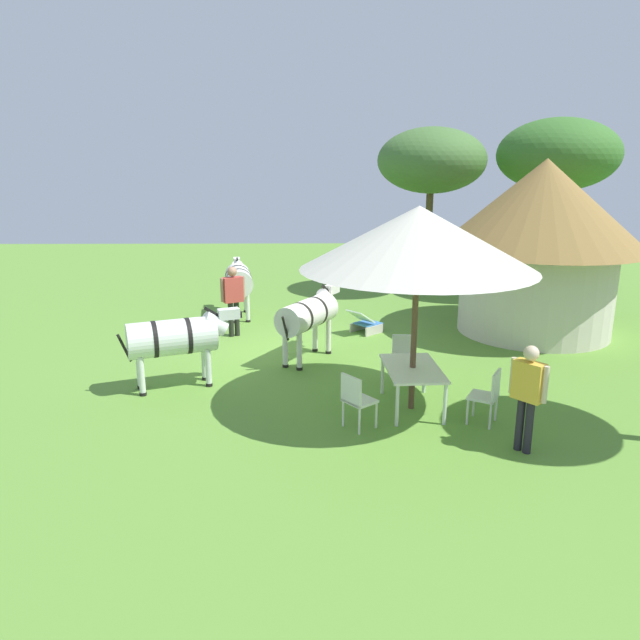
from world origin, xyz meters
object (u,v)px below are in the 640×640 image
Objects in this scene: shade_umbrella at (418,238)px; guest_beside_umbrella at (528,389)px; standing_watcher at (233,295)px; patio_dining_table at (412,372)px; patio_chair_east_end at (488,393)px; zebra_toward_hut at (239,280)px; zebra_nearest_camera at (309,315)px; acacia_tree_behind_hut at (432,161)px; patio_chair_near_lawn at (404,355)px; striped_lounge_chair at (365,323)px; patio_chair_west_end at (356,398)px; zebra_by_umbrella at (175,338)px; acacia_tree_right_background at (558,155)px; thatched_hut at (540,236)px.

shade_umbrella is 2.84m from guest_beside_umbrella.
shade_umbrella is at bearing 101.10° from standing_watcher.
patio_dining_table is 1.70× the size of patio_chair_east_end.
standing_watcher is 1.84m from zebra_toward_hut.
shade_umbrella reaches higher than zebra_toward_hut.
standing_watcher is 2.54m from zebra_nearest_camera.
zebra_toward_hut is 0.41× the size of acacia_tree_behind_hut.
patio_chair_near_lawn is at bearing -5.92° from zebra_nearest_camera.
patio_dining_table reaches higher than striped_lounge_chair.
patio_chair_near_lawn is at bearing 111.40° from standing_watcher.
guest_beside_umbrella is 0.31× the size of acacia_tree_behind_hut.
patio_dining_table is 3.16m from zebra_nearest_camera.
patio_chair_near_lawn and patio_chair_west_end have the same top height.
zebra_toward_hut reaches higher than striped_lounge_chair.
zebra_by_umbrella is at bearing -37.41° from acacia_tree_behind_hut.
standing_watcher is 0.32× the size of acacia_tree_right_background.
zebra_toward_hut is (-6.22, -3.65, -1.89)m from shade_umbrella.
standing_watcher is 3.28m from striped_lounge_chair.
shade_umbrella is at bearing 90.00° from patio_chair_east_end.
standing_watcher is (-4.38, -3.56, -1.88)m from shade_umbrella.
acacia_tree_right_background is (-7.25, 5.51, 3.75)m from patio_chair_near_lawn.
shade_umbrella is 4.22× the size of patio_chair_east_end.
zebra_toward_hut is at bearing -62.84° from acacia_tree_behind_hut.
guest_beside_umbrella is (2.85, 1.30, 0.44)m from patio_chair_near_lawn.
striped_lounge_chair is at bearing 85.93° from zebra_nearest_camera.
patio_chair_near_lawn is 9.85m from acacia_tree_right_background.
guest_beside_umbrella reaches higher than zebra_by_umbrella.
standing_watcher is (-5.95, -4.93, 0.06)m from guest_beside_umbrella.
patio_dining_table is 1.29m from patio_chair_east_end.
acacia_tree_right_background reaches higher than zebra_toward_hut.
zebra_by_umbrella is at bearing -117.05° from zebra_nearest_camera.
shade_umbrella is 2.48× the size of patio_dining_table.
striped_lounge_chair is (-6.18, -1.74, -0.71)m from guest_beside_umbrella.
striped_lounge_chair is (-4.61, -0.38, -2.65)m from shade_umbrella.
patio_chair_near_lawn is at bearing -34.30° from striped_lounge_chair.
shade_umbrella is 2.24× the size of standing_watcher.
standing_watcher is (-5.17, -2.56, 0.50)m from patio_chair_west_end.
thatched_hut is at bearing 49.04° from striped_lounge_chair.
standing_watcher is 7.90m from acacia_tree_behind_hut.
zebra_toward_hut reaches higher than patio_chair_west_end.
patio_chair_west_end is 1.00× the size of patio_chair_east_end.
zebra_nearest_camera is at bearing -69.51° from thatched_hut.
patio_chair_near_lawn is 6.20m from zebra_toward_hut.
acacia_tree_behind_hut is (-2.88, 5.62, 3.09)m from zebra_toward_hut.
acacia_tree_right_background reaches higher than patio_chair_east_end.
acacia_tree_right_background is (-3.85, 1.79, 1.90)m from thatched_hut.
acacia_tree_right_background is at bearing 4.96° from zebra_toward_hut.
patio_chair_near_lawn is 2.33m from patio_chair_west_end.
standing_watcher is 0.33× the size of acacia_tree_behind_hut.
shade_umbrella reaches higher than standing_watcher.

